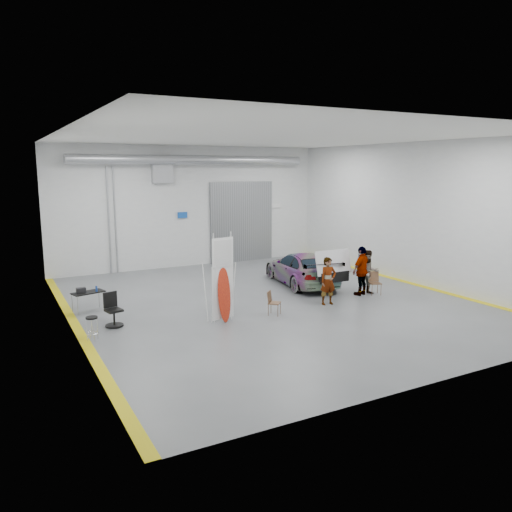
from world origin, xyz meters
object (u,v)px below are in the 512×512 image
office_chair (113,312)px  work_table (86,292)px  sedan_car (301,268)px  person_c (362,271)px  person_a (328,281)px  surfboard_display (222,286)px  folding_chair_near (274,308)px  folding_chair_far (375,287)px  person_b (368,272)px  shop_stool (92,329)px

office_chair → work_table: bearing=89.1°
sedan_car → person_c: person_c is taller
person_a → office_chair: 7.55m
surfboard_display → work_table: (-3.64, 3.37, -0.51)m
person_a → person_c: size_ratio=0.90×
folding_chair_near → person_a: bearing=-38.6°
folding_chair_far → office_chair: size_ratio=0.84×
folding_chair_near → work_table: size_ratio=0.70×
person_b → person_c: bearing=-159.7°
folding_chair_near → folding_chair_far: folding_chair_far is taller
person_a → shop_stool: (-8.29, 0.06, -0.52)m
work_table → person_b: bearing=-15.0°
person_a → folding_chair_near: (-2.39, -0.23, -0.62)m
shop_stool → person_b: bearing=2.4°
person_a → surfboard_display: surfboard_display is taller
surfboard_display → shop_stool: surfboard_display is taller
person_c → shop_stool: size_ratio=2.75×
person_a → folding_chair_far: person_a is taller
person_c → folding_chair_near: bearing=-7.2°
person_a → sedan_car: bearing=77.9°
person_a → work_table: size_ratio=1.48×
person_b → surfboard_display: (-6.57, -0.63, 0.30)m
person_b → surfboard_display: surfboard_display is taller
folding_chair_far → shop_stool: 10.79m
folding_chair_near → sedan_car: bearing=1.5°
sedan_car → shop_stool: 9.73m
person_a → surfboard_display: 4.28m
work_table → surfboard_display: bearing=-42.9°
surfboard_display → folding_chair_near: surfboard_display is taller
folding_chair_near → office_chair: 5.24m
folding_chair_near → work_table: (-5.51, 3.47, 0.42)m
office_chair → surfboard_display: bearing=-34.2°
folding_chair_near → work_table: bearing=103.7°
person_b → shop_stool: size_ratio=2.49×
folding_chair_far → shop_stool: size_ratio=1.27×
person_c → work_table: 10.25m
person_c → surfboard_display: size_ratio=0.66×
person_c → work_table: (-9.87, 2.75, -0.29)m
person_b → folding_chair_near: bearing=-151.7°
shop_stool → sedan_car: bearing=18.6°
surfboard_display → shop_stool: (-4.03, 0.19, -0.83)m
sedan_car → folding_chair_far: size_ratio=5.27×
work_table → person_c: bearing=-15.5°
person_b → work_table: person_b is taller
sedan_car → folding_chair_far: bearing=128.6°
person_c → office_chair: 9.46m
folding_chair_near → work_table: 6.52m
folding_chair_near → work_table: work_table is taller
person_b → office_chair: size_ratio=1.66×
person_a → work_table: (-7.90, 3.24, -0.20)m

